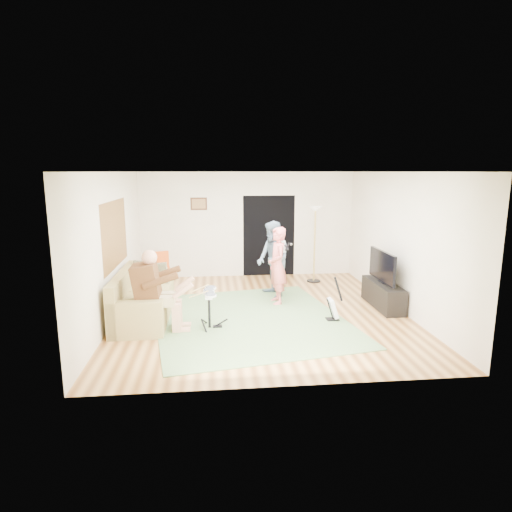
{
  "coord_description": "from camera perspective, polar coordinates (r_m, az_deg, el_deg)",
  "views": [
    {
      "loc": [
        -0.92,
        -7.98,
        2.7
      ],
      "look_at": [
        -0.07,
        0.3,
        1.06
      ],
      "focal_mm": 30.0,
      "sensor_mm": 36.0,
      "label": 1
    }
  ],
  "objects": [
    {
      "name": "drum_kit",
      "position": [
        7.56,
        -6.25,
        -7.37
      ],
      "size": [
        0.38,
        0.68,
        0.7
      ],
      "color": "black",
      "rests_on": "floor"
    },
    {
      "name": "floor",
      "position": [
        8.47,
        0.66,
        -7.41
      ],
      "size": [
        6.0,
        6.0,
        0.0
      ],
      "primitive_type": "plane",
      "color": "brown",
      "rests_on": "ground"
    },
    {
      "name": "walls",
      "position": [
        8.14,
        0.68,
        1.63
      ],
      "size": [
        5.5,
        6.0,
        2.7
      ],
      "primitive_type": null,
      "color": "silver",
      "rests_on": "floor"
    },
    {
      "name": "drummer",
      "position": [
        7.55,
        -12.89,
        -5.66
      ],
      "size": [
        0.92,
        0.52,
        1.42
      ],
      "color": "#553218",
      "rests_on": "sofa"
    },
    {
      "name": "television",
      "position": [
        8.91,
        16.47,
        -1.27
      ],
      "size": [
        0.06,
        1.2,
        0.61
      ],
      "primitive_type": "cube",
      "color": "black",
      "rests_on": "tv_cabinet"
    },
    {
      "name": "guitar_spare",
      "position": [
        8.05,
        10.25,
        -6.84
      ],
      "size": [
        0.3,
        0.27,
        0.83
      ],
      "color": "black",
      "rests_on": "floor"
    },
    {
      "name": "doorway",
      "position": [
        11.19,
        1.73,
        2.69
      ],
      "size": [
        2.1,
        0.0,
        2.1
      ],
      "primitive_type": "plane",
      "rotation": [
        1.57,
        0.0,
        0.0
      ],
      "color": "black",
      "rests_on": "walls"
    },
    {
      "name": "window_blinds",
      "position": [
        8.46,
        -18.3,
        2.79
      ],
      "size": [
        0.0,
        2.05,
        2.05
      ],
      "primitive_type": "plane",
      "rotation": [
        1.57,
        0.0,
        1.57
      ],
      "color": "brown",
      "rests_on": "walls"
    },
    {
      "name": "microphone",
      "position": [
        8.76,
        4.18,
        1.24
      ],
      "size": [
        0.06,
        0.06,
        0.24
      ],
      "primitive_type": null,
      "color": "black",
      "rests_on": "singer"
    },
    {
      "name": "sofa",
      "position": [
        8.3,
        -15.27,
        -6.07
      ],
      "size": [
        0.91,
        2.2,
        0.89
      ],
      "color": "#9D8A4E",
      "rests_on": "floor"
    },
    {
      "name": "singer",
      "position": [
        8.81,
        2.87,
        -1.31
      ],
      "size": [
        0.44,
        0.62,
        1.6
      ],
      "primitive_type": "imported",
      "rotation": [
        0.0,
        0.0,
        -1.47
      ],
      "color": "#E26462",
      "rests_on": "floor"
    },
    {
      "name": "picture_frame",
      "position": [
        11.0,
        -7.64,
        6.91
      ],
      "size": [
        0.42,
        0.03,
        0.32
      ],
      "primitive_type": "cube",
      "color": "#3F2314",
      "rests_on": "walls"
    },
    {
      "name": "torchiere_lamp",
      "position": [
        10.57,
        7.86,
        3.36
      ],
      "size": [
        0.33,
        0.33,
        1.87
      ],
      "color": "black",
      "rests_on": "floor"
    },
    {
      "name": "dining_chair",
      "position": [
        9.94,
        -12.26,
        -2.89
      ],
      "size": [
        0.5,
        0.52,
        0.92
      ],
      "rotation": [
        0.0,
        0.0,
        0.34
      ],
      "color": "tan",
      "rests_on": "floor"
    },
    {
      "name": "guitar_held",
      "position": [
        9.23,
        3.52,
        1.36
      ],
      "size": [
        0.15,
        0.6,
        0.26
      ],
      "primitive_type": null,
      "rotation": [
        0.0,
        0.0,
        -0.04
      ],
      "color": "white",
      "rests_on": "guitarist"
    },
    {
      "name": "area_rug",
      "position": [
        8.03,
        -0.85,
        -8.41
      ],
      "size": [
        3.97,
        4.34,
        0.02
      ],
      "primitive_type": "cube",
      "rotation": [
        0.0,
        0.0,
        0.17
      ],
      "color": "#5B7E4C",
      "rests_on": "floor"
    },
    {
      "name": "tv_cabinet",
      "position": [
        9.08,
        16.56,
        -4.97
      ],
      "size": [
        0.4,
        1.4,
        0.5
      ],
      "primitive_type": "cube",
      "color": "black",
      "rests_on": "floor"
    },
    {
      "name": "ceiling",
      "position": [
        8.03,
        0.7,
        11.17
      ],
      "size": [
        6.0,
        6.0,
        0.0
      ],
      "primitive_type": "plane",
      "rotation": [
        3.14,
        0.0,
        0.0
      ],
      "color": "white",
      "rests_on": "walls"
    },
    {
      "name": "guitarist",
      "position": [
        9.26,
        2.28,
        -0.48
      ],
      "size": [
        0.84,
        0.96,
        1.66
      ],
      "primitive_type": "imported",
      "rotation": [
        0.0,
        0.0,
        -1.27
      ],
      "color": "slate",
      "rests_on": "floor"
    }
  ]
}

